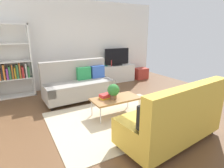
{
  "coord_description": "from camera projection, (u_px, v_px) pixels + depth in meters",
  "views": [
    {
      "loc": [
        -2.0,
        -3.44,
        1.88
      ],
      "look_at": [
        0.09,
        0.28,
        0.65
      ],
      "focal_mm": 29.24,
      "sensor_mm": 36.0,
      "label": 1
    }
  ],
  "objects": [
    {
      "name": "potted_plant",
      "position": [
        113.0,
        91.0,
        4.05
      ],
      "size": [
        0.27,
        0.27,
        0.34
      ],
      "color": "brown",
      "rests_on": "coffee_table"
    },
    {
      "name": "coffee_table",
      "position": [
        116.0,
        99.0,
        4.16
      ],
      "size": [
        1.1,
        0.56,
        0.42
      ],
      "color": "#9E7042",
      "rests_on": "ground_plane"
    },
    {
      "name": "storage_trunk",
      "position": [
        141.0,
        73.0,
        7.49
      ],
      "size": [
        0.52,
        0.4,
        0.44
      ],
      "primitive_type": "cube",
      "color": "#B2382D",
      "rests_on": "ground_plane"
    },
    {
      "name": "bottle_0",
      "position": [
        111.0,
        63.0,
        6.76
      ],
      "size": [
        0.04,
        0.04,
        0.22
      ],
      "primitive_type": "cylinder",
      "color": "red",
      "rests_on": "tv_console"
    },
    {
      "name": "table_book_1",
      "position": [
        105.0,
        96.0,
        4.12
      ],
      "size": [
        0.26,
        0.21,
        0.04
      ],
      "primitive_type": "cube",
      "rotation": [
        0.0,
        0.0,
        0.12
      ],
      "color": "red",
      "rests_on": "table_book_0"
    },
    {
      "name": "table_book_2",
      "position": [
        105.0,
        95.0,
        4.11
      ],
      "size": [
        0.26,
        0.21,
        0.04
      ],
      "primitive_type": "cube",
      "rotation": [
        0.0,
        0.0,
        0.13
      ],
      "color": "red",
      "rests_on": "table_book_1"
    },
    {
      "name": "table_book_0",
      "position": [
        105.0,
        98.0,
        4.13
      ],
      "size": [
        0.25,
        0.19,
        0.03
      ],
      "primitive_type": "cube",
      "rotation": [
        0.0,
        0.0,
        0.06
      ],
      "color": "gold",
      "rests_on": "coffee_table"
    },
    {
      "name": "wall_far",
      "position": [
        74.0,
        44.0,
        6.28
      ],
      "size": [
        6.4,
        0.12,
        2.9
      ],
      "primitive_type": "cube",
      "color": "white",
      "rests_on": "ground_plane"
    },
    {
      "name": "ground_plane",
      "position": [
        114.0,
        113.0,
        4.34
      ],
      "size": [
        7.68,
        7.68,
        0.0
      ],
      "primitive_type": "plane",
      "color": "brown"
    },
    {
      "name": "couch_beige",
      "position": [
        79.0,
        84.0,
        5.16
      ],
      "size": [
        1.93,
        0.92,
        1.1
      ],
      "rotation": [
        0.0,
        0.0,
        3.19
      ],
      "color": "gray",
      "rests_on": "ground_plane"
    },
    {
      "name": "tv_console",
      "position": [
        117.0,
        74.0,
        7.03
      ],
      "size": [
        1.4,
        0.44,
        0.64
      ],
      "primitive_type": "cube",
      "color": "silver",
      "rests_on": "ground_plane"
    },
    {
      "name": "vase_0",
      "position": [
        102.0,
        64.0,
        6.68
      ],
      "size": [
        0.09,
        0.09,
        0.19
      ],
      "primitive_type": "cylinder",
      "color": "silver",
      "rests_on": "tv_console"
    },
    {
      "name": "couch_green",
      "position": [
        173.0,
        119.0,
        3.1
      ],
      "size": [
        1.98,
        1.03,
        1.1
      ],
      "rotation": [
        0.0,
        0.0,
        0.1
      ],
      "color": "gold",
      "rests_on": "ground_plane"
    },
    {
      "name": "bookshelf",
      "position": [
        11.0,
        65.0,
        5.22
      ],
      "size": [
        1.1,
        0.36,
        2.1
      ],
      "color": "white",
      "rests_on": "ground_plane"
    },
    {
      "name": "area_rug",
      "position": [
        118.0,
        118.0,
        4.08
      ],
      "size": [
        2.9,
        2.2,
        0.01
      ],
      "primitive_type": "cube",
      "color": "beige",
      "rests_on": "ground_plane"
    },
    {
      "name": "vase_1",
      "position": [
        106.0,
        64.0,
        6.76
      ],
      "size": [
        0.12,
        0.12,
        0.18
      ],
      "primitive_type": "cylinder",
      "color": "#33B29E",
      "rests_on": "tv_console"
    },
    {
      "name": "tv",
      "position": [
        117.0,
        57.0,
        6.84
      ],
      "size": [
        1.0,
        0.2,
        0.64
      ],
      "color": "black",
      "rests_on": "tv_console"
    }
  ]
}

